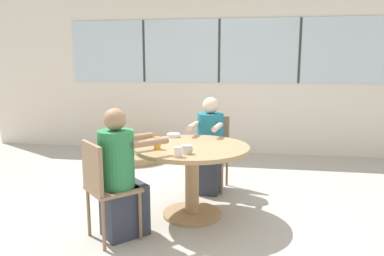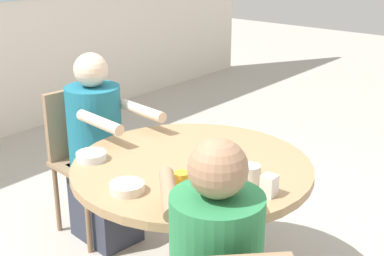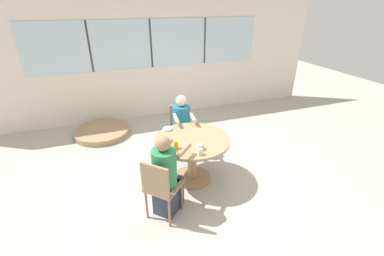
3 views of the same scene
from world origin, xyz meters
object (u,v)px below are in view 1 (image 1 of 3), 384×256
(chair_for_man_blue_shirt, at_px, (213,145))
(juice_glass, at_px, (157,143))
(milk_carton_small, at_px, (178,152))
(coffee_mug, at_px, (187,149))
(bowl_cereal, at_px, (174,135))
(person_woman_green_shirt, at_px, (121,180))
(bowl_white_shallow, at_px, (153,142))
(person_man_blue_shirt, at_px, (210,150))
(chair_for_woman_green_shirt, at_px, (103,182))
(folded_table_stack, at_px, (134,155))

(chair_for_man_blue_shirt, distance_m, juice_glass, 1.23)
(juice_glass, relative_size, milk_carton_small, 1.30)
(milk_carton_small, bearing_deg, chair_for_man_blue_shirt, 83.79)
(coffee_mug, height_order, bowl_cereal, coffee_mug)
(person_woman_green_shirt, distance_m, bowl_white_shallow, 0.64)
(person_man_blue_shirt, distance_m, coffee_mug, 1.13)
(bowl_cereal, bearing_deg, chair_for_woman_green_shirt, -109.91)
(milk_carton_small, bearing_deg, coffee_mug, 66.61)
(chair_for_man_blue_shirt, height_order, person_woman_green_shirt, person_woman_green_shirt)
(chair_for_woman_green_shirt, xyz_separation_m, person_woman_green_shirt, (0.12, 0.12, -0.01))
(person_man_blue_shirt, bearing_deg, person_woman_green_shirt, 70.80)
(person_man_blue_shirt, distance_m, milk_carton_small, 1.26)
(chair_for_woman_green_shirt, distance_m, juice_glass, 0.65)
(juice_glass, height_order, bowl_cereal, juice_glass)
(coffee_mug, relative_size, bowl_white_shallow, 0.65)
(milk_carton_small, xyz_separation_m, bowl_cereal, (-0.23, 0.86, -0.03))
(person_woman_green_shirt, height_order, milk_carton_small, person_woman_green_shirt)
(person_man_blue_shirt, height_order, folded_table_stack, person_man_blue_shirt)
(chair_for_man_blue_shirt, relative_size, bowl_white_shallow, 5.99)
(chair_for_man_blue_shirt, xyz_separation_m, coffee_mug, (-0.10, -1.26, 0.23))
(coffee_mug, distance_m, juice_glass, 0.34)
(bowl_white_shallow, bearing_deg, folded_table_stack, 113.72)
(person_man_blue_shirt, height_order, coffee_mug, person_man_blue_shirt)
(folded_table_stack, bearing_deg, milk_carton_small, -63.62)
(person_woman_green_shirt, xyz_separation_m, juice_glass, (0.24, 0.36, 0.26))
(chair_for_man_blue_shirt, relative_size, person_woman_green_shirt, 0.76)
(juice_glass, xyz_separation_m, bowl_white_shallow, (-0.10, 0.22, -0.04))
(juice_glass, bearing_deg, person_man_blue_shirt, 68.04)
(person_man_blue_shirt, relative_size, bowl_cereal, 7.79)
(person_woman_green_shirt, distance_m, person_man_blue_shirt, 1.47)
(person_woman_green_shirt, bearing_deg, chair_for_woman_green_shirt, -90.00)
(juice_glass, bearing_deg, folded_table_stack, 113.77)
(chair_for_woman_green_shirt, bearing_deg, folded_table_stack, 147.90)
(person_woman_green_shirt, bearing_deg, chair_for_man_blue_shirt, 111.10)
(coffee_mug, distance_m, bowl_cereal, 0.78)
(milk_carton_small, distance_m, bowl_cereal, 0.89)
(bowl_white_shallow, bearing_deg, chair_for_man_blue_shirt, 61.07)
(person_woman_green_shirt, distance_m, juice_glass, 0.51)
(person_man_blue_shirt, bearing_deg, bowl_white_shallow, 63.27)
(person_woman_green_shirt, relative_size, folded_table_stack, 1.01)
(chair_for_woman_green_shirt, bearing_deg, bowl_cereal, 114.78)
(juice_glass, xyz_separation_m, milk_carton_small, (0.26, -0.26, -0.01))
(chair_for_man_blue_shirt, bearing_deg, chair_for_woman_green_shirt, 70.81)
(bowl_white_shallow, distance_m, bowl_cereal, 0.40)
(chair_for_man_blue_shirt, xyz_separation_m, person_woman_green_shirt, (-0.65, -1.49, -0.01))
(chair_for_woman_green_shirt, relative_size, bowl_cereal, 6.07)
(chair_for_man_blue_shirt, height_order, folded_table_stack, chair_for_man_blue_shirt)
(chair_for_man_blue_shirt, distance_m, milk_carton_small, 1.42)
(bowl_white_shallow, xyz_separation_m, folded_table_stack, (-0.91, 2.07, -0.69))
(person_man_blue_shirt, bearing_deg, folded_table_stack, -37.10)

